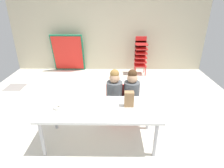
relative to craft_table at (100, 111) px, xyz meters
name	(u,v)px	position (x,y,z in m)	size (l,w,h in m)	color
ground_plane	(104,121)	(0.03, 0.50, -0.53)	(5.53, 5.48, 0.02)	silver
back_wall	(109,27)	(0.04, 3.25, 0.73)	(5.53, 0.10, 2.50)	beige
craft_table	(100,111)	(0.00, 0.00, 0.00)	(1.65, 0.70, 0.57)	white
seated_child_near_camera	(114,90)	(0.21, 0.58, 0.04)	(0.32, 0.31, 0.92)	red
seated_child_middle_seat	(132,90)	(0.49, 0.58, 0.04)	(0.32, 0.31, 0.92)	red
kid_chair_red_stack	(141,54)	(0.93, 2.83, 0.06)	(0.32, 0.30, 1.04)	red
folded_activity_table	(68,53)	(-1.14, 3.05, 0.02)	(0.90, 0.29, 1.09)	#19724C
paper_bag_brown	(129,99)	(0.41, 0.06, 0.16)	(0.13, 0.09, 0.22)	#9E754C
paper_plate_near_edge	(58,108)	(-0.57, -0.03, 0.05)	(0.18, 0.18, 0.01)	white
paper_plate_center_table	(115,113)	(0.21, -0.13, 0.05)	(0.18, 0.18, 0.01)	white
donut_powdered_on_plate	(58,107)	(-0.57, -0.03, 0.08)	(0.12, 0.12, 0.04)	white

